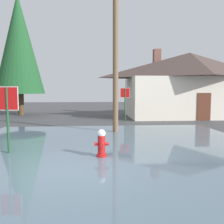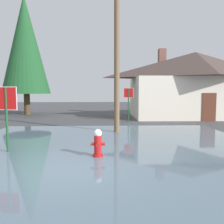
% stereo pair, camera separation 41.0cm
% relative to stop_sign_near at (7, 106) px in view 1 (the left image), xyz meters
% --- Properties ---
extents(ground_plane, '(80.00, 80.00, 0.10)m').
position_rel_stop_sign_near_xyz_m(ground_plane, '(2.29, -1.93, -1.68)').
color(ground_plane, '#424244').
extents(flood_puddle, '(11.74, 10.59, 0.04)m').
position_rel_stop_sign_near_xyz_m(flood_puddle, '(3.53, 0.62, -1.61)').
color(flood_puddle, slate).
rests_on(flood_puddle, ground).
extents(lane_stop_bar, '(3.10, 0.52, 0.01)m').
position_rel_stop_sign_near_xyz_m(lane_stop_bar, '(3.23, -3.23, -1.62)').
color(lane_stop_bar, silver).
rests_on(lane_stop_bar, ground).
extents(stop_sign_near, '(0.78, 0.16, 2.27)m').
position_rel_stop_sign_near_xyz_m(stop_sign_near, '(0.00, 0.00, 0.00)').
color(stop_sign_near, '#1E4C28').
rests_on(stop_sign_near, ground).
extents(fire_hydrant, '(0.46, 0.39, 0.91)m').
position_rel_stop_sign_near_xyz_m(fire_hydrant, '(3.11, -0.68, -1.18)').
color(fire_hydrant, red).
rests_on(fire_hydrant, ground).
extents(utility_pole, '(1.60, 0.28, 8.33)m').
position_rel_stop_sign_near_xyz_m(utility_pole, '(3.98, 3.79, 2.71)').
color(utility_pole, brown).
rests_on(utility_pole, ground).
extents(stop_sign_far, '(0.66, 0.12, 2.34)m').
position_rel_stop_sign_near_xyz_m(stop_sign_far, '(5.05, 8.08, 0.03)').
color(stop_sign_far, '#1E4C28').
rests_on(stop_sign_far, ground).
extents(house, '(10.86, 6.14, 5.70)m').
position_rel_stop_sign_near_xyz_m(house, '(10.79, 10.91, 1.12)').
color(house, silver).
rests_on(house, ground).
extents(pine_tree_mid_left, '(4.23, 4.23, 10.58)m').
position_rel_stop_sign_near_xyz_m(pine_tree_mid_left, '(-3.63, 13.37, 4.60)').
color(pine_tree_mid_left, '#4C3823').
rests_on(pine_tree_mid_left, ground).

